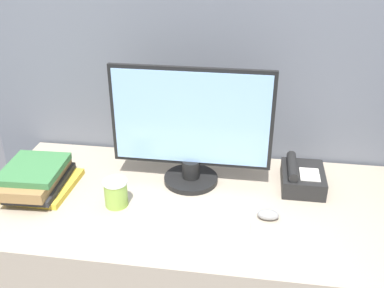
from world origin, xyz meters
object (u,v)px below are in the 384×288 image
Objects in this scene: monitor at (191,129)px; desk_telephone at (302,178)px; mouse at (268,215)px; book_stack at (38,178)px; keyboard at (190,214)px; coffee_cup at (116,193)px.

monitor reaches higher than desk_telephone.
mouse is 0.24× the size of book_stack.
desk_telephone is at bearing 32.81° from keyboard.
keyboard is at bearing -174.46° from mouse.
monitor is 1.93× the size of book_stack.
mouse is (0.30, -0.20, -0.21)m from monitor.
coffee_cup reaches higher than keyboard.
coffee_cup is at bearing -9.18° from book_stack.
desk_telephone is at bearing 18.60° from coffee_cup.
coffee_cup is at bearing -140.07° from monitor.
mouse reaches higher than keyboard.
keyboard is at bearing -7.94° from book_stack.
keyboard is (0.03, -0.23, -0.21)m from monitor.
mouse is 0.54m from coffee_cup.
desk_telephone is (0.12, 0.23, 0.02)m from mouse.
book_stack is (-0.85, 0.06, 0.03)m from mouse.
monitor is 2.94× the size of desk_telephone.
monitor is 0.60m from book_stack.
desk_telephone is at bearing 61.23° from mouse.
keyboard is 2.03× the size of desk_telephone.
desk_telephone is (0.98, 0.17, -0.01)m from book_stack.
book_stack is (-0.32, 0.05, 0.00)m from coffee_cup.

